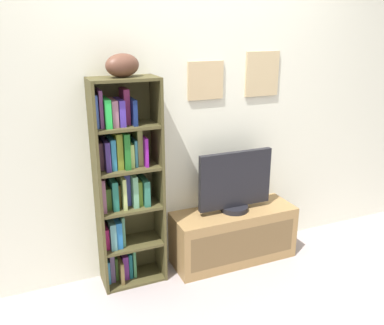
% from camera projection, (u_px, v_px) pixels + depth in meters
% --- Properties ---
extents(back_wall, '(4.80, 0.08, 2.57)m').
position_uv_depth(back_wall, '(186.00, 104.00, 3.03)').
color(back_wall, silver).
rests_on(back_wall, ground).
extents(bookshelf, '(0.46, 0.26, 1.52)m').
position_uv_depth(bookshelf, '(123.00, 183.00, 2.87)').
color(bookshelf, '#453E21').
rests_on(bookshelf, ground).
extents(football, '(0.29, 0.25, 0.15)m').
position_uv_depth(football, '(122.00, 65.00, 2.60)').
color(football, brown).
rests_on(football, bookshelf).
extents(tv_stand, '(1.01, 0.36, 0.44)m').
position_uv_depth(tv_stand, '(234.00, 235.00, 3.31)').
color(tv_stand, olive).
rests_on(tv_stand, ground).
extents(television, '(0.61, 0.22, 0.49)m').
position_uv_depth(television, '(235.00, 183.00, 3.16)').
color(television, black).
rests_on(television, tv_stand).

